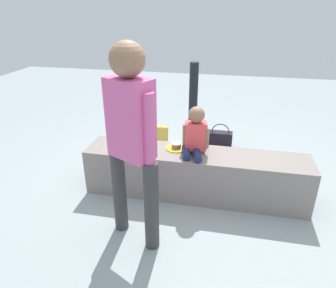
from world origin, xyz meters
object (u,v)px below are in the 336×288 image
object	(u,v)px
adult_standing	(131,132)
water_bottle_near_gift	(138,136)
gift_bag	(160,135)
party_cup_red	(269,171)
cake_plate	(176,147)
water_bottle_far_side	(163,161)
handbag_black_leather	(220,139)
child_seated	(195,133)

from	to	relation	value
adult_standing	water_bottle_near_gift	world-z (taller)	adult_standing
gift_bag	party_cup_red	size ratio (longest dim) A/B	2.75
cake_plate	party_cup_red	xyz separation A→B (m)	(1.03, 0.49, -0.45)
water_bottle_far_side	party_cup_red	world-z (taller)	water_bottle_far_side
party_cup_red	adult_standing	bearing A→B (deg)	-133.02
cake_plate	handbag_black_leather	size ratio (longest dim) A/B	0.64
water_bottle_near_gift	party_cup_red	world-z (taller)	water_bottle_near_gift
handbag_black_leather	cake_plate	bearing A→B (deg)	-109.16
cake_plate	party_cup_red	world-z (taller)	cake_plate
cake_plate	gift_bag	distance (m)	1.27
adult_standing	water_bottle_far_side	size ratio (longest dim) A/B	8.07
water_bottle_far_side	handbag_black_leather	bearing A→B (deg)	50.06
adult_standing	party_cup_red	distance (m)	2.04
child_seated	water_bottle_near_gift	size ratio (longest dim) A/B	2.53
child_seated	gift_bag	distance (m)	1.46
child_seated	water_bottle_far_side	xyz separation A→B (m)	(-0.43, 0.47, -0.61)
child_seated	cake_plate	distance (m)	0.28
adult_standing	gift_bag	xyz separation A→B (m)	(-0.25, 1.95, -0.86)
gift_bag	party_cup_red	world-z (taller)	gift_bag
gift_bag	handbag_black_leather	xyz separation A→B (m)	(0.86, 0.06, -0.02)
cake_plate	gift_bag	bearing A→B (deg)	111.84
child_seated	water_bottle_far_side	world-z (taller)	child_seated
adult_standing	party_cup_red	world-z (taller)	adult_standing
handbag_black_leather	gift_bag	bearing A→B (deg)	-176.20
party_cup_red	water_bottle_far_side	bearing A→B (deg)	-176.33
child_seated	handbag_black_leather	xyz separation A→B (m)	(0.21, 1.24, -0.58)
gift_bag	party_cup_red	distance (m)	1.62
water_bottle_near_gift	water_bottle_far_side	size ratio (longest dim) A/B	0.93
child_seated	party_cup_red	xyz separation A→B (m)	(0.83, 0.55, -0.64)
adult_standing	water_bottle_near_gift	bearing A→B (deg)	106.55
child_seated	handbag_black_leather	distance (m)	1.39
adult_standing	handbag_black_leather	world-z (taller)	adult_standing
gift_bag	water_bottle_far_side	xyz separation A→B (m)	(0.22, -0.72, -0.04)
adult_standing	cake_plate	size ratio (longest dim) A/B	7.38
child_seated	water_bottle_far_side	bearing A→B (deg)	132.72
child_seated	water_bottle_near_gift	xyz separation A→B (m)	(-0.97, 1.17, -0.61)
gift_bag	handbag_black_leather	distance (m)	0.87
adult_standing	handbag_black_leather	distance (m)	2.28
child_seated	adult_standing	bearing A→B (deg)	-117.36
water_bottle_near_gift	party_cup_red	size ratio (longest dim) A/B	1.70
adult_standing	water_bottle_far_side	bearing A→B (deg)	91.69
gift_bag	water_bottle_near_gift	xyz separation A→B (m)	(-0.32, -0.01, -0.05)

